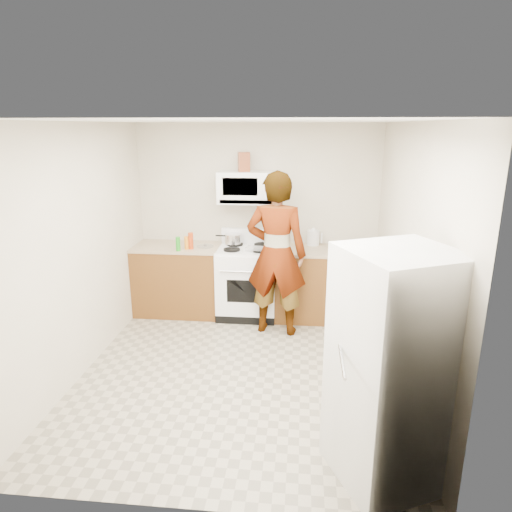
# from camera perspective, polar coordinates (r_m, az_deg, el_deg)

# --- Properties ---
(floor) EXTENTS (3.60, 3.60, 0.00)m
(floor) POSITION_cam_1_polar(r_m,az_deg,el_deg) (4.90, -1.98, -14.16)
(floor) COLOR gray
(floor) RESTS_ON ground
(back_wall) EXTENTS (3.20, 0.02, 2.50)m
(back_wall) POSITION_cam_1_polar(r_m,az_deg,el_deg) (6.13, 0.16, 4.62)
(back_wall) COLOR beige
(back_wall) RESTS_ON floor
(right_wall) EXTENTS (0.02, 3.60, 2.50)m
(right_wall) POSITION_cam_1_polar(r_m,az_deg,el_deg) (4.48, 18.45, -0.53)
(right_wall) COLOR beige
(right_wall) RESTS_ON floor
(cabinet_left) EXTENTS (1.12, 0.62, 0.90)m
(cabinet_left) POSITION_cam_1_polar(r_m,az_deg,el_deg) (6.25, -9.67, -3.01)
(cabinet_left) COLOR brown
(cabinet_left) RESTS_ON floor
(counter_left) EXTENTS (1.14, 0.64, 0.03)m
(counter_left) POSITION_cam_1_polar(r_m,az_deg,el_deg) (6.11, -9.87, 1.14)
(counter_left) COLOR tan
(counter_left) RESTS_ON cabinet_left
(cabinet_right) EXTENTS (0.80, 0.62, 0.90)m
(cabinet_right) POSITION_cam_1_polar(r_m,az_deg,el_deg) (6.03, 6.33, -3.57)
(cabinet_right) COLOR brown
(cabinet_right) RESTS_ON floor
(counter_right) EXTENTS (0.82, 0.64, 0.03)m
(counter_right) POSITION_cam_1_polar(r_m,az_deg,el_deg) (5.89, 6.47, 0.72)
(counter_right) COLOR tan
(counter_right) RESTS_ON cabinet_right
(gas_range) EXTENTS (0.76, 0.65, 1.13)m
(gas_range) POSITION_cam_1_polar(r_m,az_deg,el_deg) (6.05, -1.07, -3.05)
(gas_range) COLOR white
(gas_range) RESTS_ON floor
(microwave) EXTENTS (0.76, 0.38, 0.40)m
(microwave) POSITION_cam_1_polar(r_m,az_deg,el_deg) (5.90, -0.99, 8.59)
(microwave) COLOR white
(microwave) RESTS_ON back_wall
(person) EXTENTS (0.77, 0.56, 1.98)m
(person) POSITION_cam_1_polar(r_m,az_deg,el_deg) (5.41, 2.55, 0.21)
(person) COLOR tan
(person) RESTS_ON floor
(fridge) EXTENTS (0.93, 0.93, 1.70)m
(fridge) POSITION_cam_1_polar(r_m,az_deg,el_deg) (3.36, 16.71, -13.39)
(fridge) COLOR silver
(fridge) RESTS_ON floor
(kettle) EXTENTS (0.17, 0.17, 0.20)m
(kettle) POSITION_cam_1_polar(r_m,az_deg,el_deg) (6.07, 7.18, 2.28)
(kettle) COLOR silver
(kettle) RESTS_ON counter_right
(jug) EXTENTS (0.17, 0.17, 0.24)m
(jug) POSITION_cam_1_polar(r_m,az_deg,el_deg) (5.85, -1.53, 11.68)
(jug) COLOR brown
(jug) RESTS_ON microwave
(saucepan) EXTENTS (0.23, 0.23, 0.12)m
(saucepan) POSITION_cam_1_polar(r_m,az_deg,el_deg) (6.06, -2.85, 2.16)
(saucepan) COLOR silver
(saucepan) RESTS_ON gas_range
(tray) EXTENTS (0.28, 0.21, 0.05)m
(tray) POSITION_cam_1_polar(r_m,az_deg,el_deg) (5.77, -0.05, 0.87)
(tray) COLOR white
(tray) RESTS_ON gas_range
(bottle_spray) EXTENTS (0.08, 0.08, 0.21)m
(bottle_spray) POSITION_cam_1_polar(r_m,az_deg,el_deg) (5.88, -8.15, 1.88)
(bottle_spray) COLOR #B4350D
(bottle_spray) RESTS_ON counter_left
(bottle_hot_sauce) EXTENTS (0.07, 0.07, 0.17)m
(bottle_hot_sauce) POSITION_cam_1_polar(r_m,az_deg,el_deg) (5.89, -8.69, 1.64)
(bottle_hot_sauce) COLOR orange
(bottle_hot_sauce) RESTS_ON counter_left
(bottle_green_cap) EXTENTS (0.06, 0.06, 0.18)m
(bottle_green_cap) POSITION_cam_1_polar(r_m,az_deg,el_deg) (5.83, -9.72, 1.50)
(bottle_green_cap) COLOR #1B8618
(bottle_green_cap) RESTS_ON counter_left
(pot_lid) EXTENTS (0.27, 0.27, 0.01)m
(pot_lid) POSITION_cam_1_polar(r_m,az_deg,el_deg) (5.99, -6.36, 1.21)
(pot_lid) COLOR silver
(pot_lid) RESTS_ON counter_left
(broom) EXTENTS (0.17, 0.26, 1.29)m
(broom) POSITION_cam_1_polar(r_m,az_deg,el_deg) (5.36, 15.47, -4.29)
(broom) COLOR white
(broom) RESTS_ON floor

